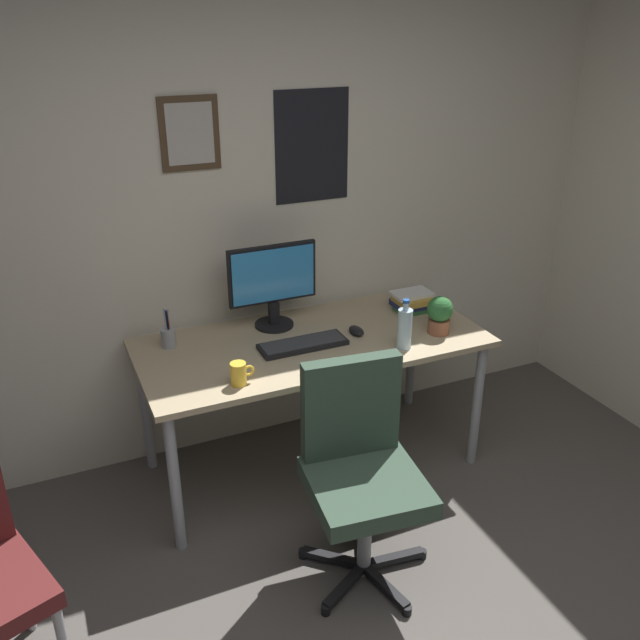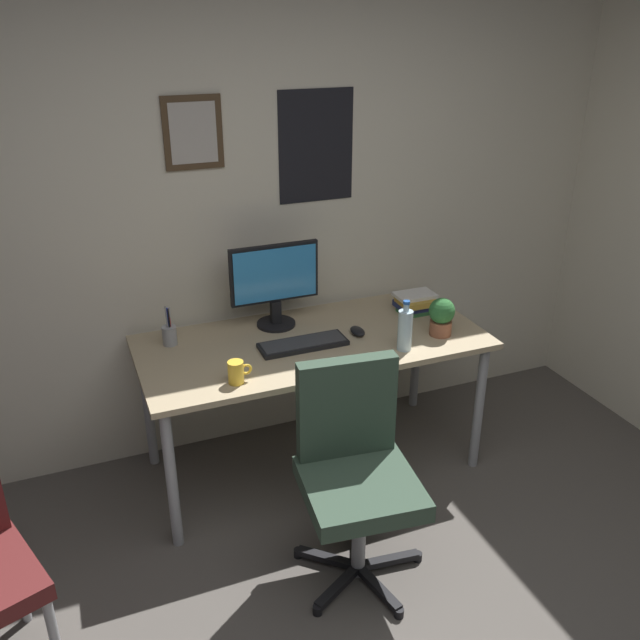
{
  "view_description": "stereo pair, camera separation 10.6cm",
  "coord_description": "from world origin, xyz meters",
  "px_view_note": "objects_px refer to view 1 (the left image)",
  "views": [
    {
      "loc": [
        -0.96,
        -1.09,
        2.24
      ],
      "look_at": [
        0.22,
        1.58,
        0.9
      ],
      "focal_mm": 38.12,
      "sensor_mm": 36.0,
      "label": 1
    },
    {
      "loc": [
        -0.87,
        -1.13,
        2.24
      ],
      "look_at": [
        0.22,
        1.58,
        0.9
      ],
      "focal_mm": 38.12,
      "sensor_mm": 36.0,
      "label": 2
    }
  ],
  "objects_px": {
    "potted_plant": "(440,314)",
    "book_stack_left": "(412,302)",
    "keyboard": "(303,344)",
    "computer_mouse": "(356,331)",
    "office_chair": "(360,462)",
    "pen_cup": "(168,337)",
    "water_bottle": "(405,328)",
    "monitor": "(273,282)",
    "coffee_mug_near": "(239,374)"
  },
  "relations": [
    {
      "from": "monitor",
      "to": "book_stack_left",
      "type": "relative_size",
      "value": 2.08
    },
    {
      "from": "coffee_mug_near",
      "to": "book_stack_left",
      "type": "bearing_deg",
      "value": 18.96
    },
    {
      "from": "coffee_mug_near",
      "to": "potted_plant",
      "type": "height_order",
      "value": "potted_plant"
    },
    {
      "from": "water_bottle",
      "to": "potted_plant",
      "type": "xyz_separation_m",
      "value": [
        0.25,
        0.08,
        -0.0
      ]
    },
    {
      "from": "water_bottle",
      "to": "pen_cup",
      "type": "distance_m",
      "value": 1.14
    },
    {
      "from": "water_bottle",
      "to": "potted_plant",
      "type": "distance_m",
      "value": 0.26
    },
    {
      "from": "keyboard",
      "to": "potted_plant",
      "type": "bearing_deg",
      "value": -11.04
    },
    {
      "from": "office_chair",
      "to": "book_stack_left",
      "type": "relative_size",
      "value": 4.3
    },
    {
      "from": "pen_cup",
      "to": "book_stack_left",
      "type": "distance_m",
      "value": 1.3
    },
    {
      "from": "office_chair",
      "to": "coffee_mug_near",
      "type": "height_order",
      "value": "office_chair"
    },
    {
      "from": "potted_plant",
      "to": "book_stack_left",
      "type": "height_order",
      "value": "potted_plant"
    },
    {
      "from": "keyboard",
      "to": "book_stack_left",
      "type": "bearing_deg",
      "value": 12.41
    },
    {
      "from": "computer_mouse",
      "to": "book_stack_left",
      "type": "xyz_separation_m",
      "value": [
        0.4,
        0.13,
        0.04
      ]
    },
    {
      "from": "potted_plant",
      "to": "computer_mouse",
      "type": "bearing_deg",
      "value": 158.22
    },
    {
      "from": "computer_mouse",
      "to": "coffee_mug_near",
      "type": "height_order",
      "value": "coffee_mug_near"
    },
    {
      "from": "keyboard",
      "to": "computer_mouse",
      "type": "distance_m",
      "value": 0.3
    },
    {
      "from": "monitor",
      "to": "pen_cup",
      "type": "bearing_deg",
      "value": -177.84
    },
    {
      "from": "monitor",
      "to": "coffee_mug_near",
      "type": "distance_m",
      "value": 0.64
    },
    {
      "from": "keyboard",
      "to": "potted_plant",
      "type": "distance_m",
      "value": 0.7
    },
    {
      "from": "office_chair",
      "to": "computer_mouse",
      "type": "xyz_separation_m",
      "value": [
        0.33,
        0.7,
        0.24
      ]
    },
    {
      "from": "coffee_mug_near",
      "to": "keyboard",
      "type": "bearing_deg",
      "value": 29.46
    },
    {
      "from": "office_chair",
      "to": "computer_mouse",
      "type": "bearing_deg",
      "value": 64.79
    },
    {
      "from": "office_chair",
      "to": "keyboard",
      "type": "xyz_separation_m",
      "value": [
        0.03,
        0.68,
        0.23
      ]
    },
    {
      "from": "monitor",
      "to": "potted_plant",
      "type": "distance_m",
      "value": 0.85
    },
    {
      "from": "coffee_mug_near",
      "to": "computer_mouse",
      "type": "bearing_deg",
      "value": 19.27
    },
    {
      "from": "office_chair",
      "to": "potted_plant",
      "type": "bearing_deg",
      "value": 37.25
    },
    {
      "from": "office_chair",
      "to": "keyboard",
      "type": "bearing_deg",
      "value": 87.62
    },
    {
      "from": "keyboard",
      "to": "coffee_mug_near",
      "type": "bearing_deg",
      "value": -150.54
    },
    {
      "from": "water_bottle",
      "to": "office_chair",
      "type": "bearing_deg",
      "value": -135.1
    },
    {
      "from": "keyboard",
      "to": "book_stack_left",
      "type": "distance_m",
      "value": 0.72
    },
    {
      "from": "office_chair",
      "to": "keyboard",
      "type": "distance_m",
      "value": 0.72
    },
    {
      "from": "potted_plant",
      "to": "book_stack_left",
      "type": "bearing_deg",
      "value": 86.41
    },
    {
      "from": "coffee_mug_near",
      "to": "book_stack_left",
      "type": "relative_size",
      "value": 0.49
    },
    {
      "from": "keyboard",
      "to": "computer_mouse",
      "type": "height_order",
      "value": "computer_mouse"
    },
    {
      "from": "monitor",
      "to": "book_stack_left",
      "type": "xyz_separation_m",
      "value": [
        0.75,
        -0.13,
        -0.18
      ]
    },
    {
      "from": "keyboard",
      "to": "computer_mouse",
      "type": "xyz_separation_m",
      "value": [
        0.3,
        0.02,
        0.01
      ]
    },
    {
      "from": "office_chair",
      "to": "potted_plant",
      "type": "distance_m",
      "value": 0.95
    },
    {
      "from": "monitor",
      "to": "pen_cup",
      "type": "xyz_separation_m",
      "value": [
        -0.55,
        -0.02,
        -0.19
      ]
    },
    {
      "from": "office_chair",
      "to": "keyboard",
      "type": "relative_size",
      "value": 2.21
    },
    {
      "from": "keyboard",
      "to": "pen_cup",
      "type": "bearing_deg",
      "value": 156.26
    },
    {
      "from": "office_chair",
      "to": "potted_plant",
      "type": "xyz_separation_m",
      "value": [
        0.71,
        0.54,
        0.32
      ]
    },
    {
      "from": "coffee_mug_near",
      "to": "book_stack_left",
      "type": "height_order",
      "value": "book_stack_left"
    },
    {
      "from": "office_chair",
      "to": "coffee_mug_near",
      "type": "xyz_separation_m",
      "value": [
        -0.36,
        0.45,
        0.27
      ]
    },
    {
      "from": "water_bottle",
      "to": "monitor",
      "type": "bearing_deg",
      "value": 134.57
    },
    {
      "from": "office_chair",
      "to": "water_bottle",
      "type": "height_order",
      "value": "water_bottle"
    },
    {
      "from": "monitor",
      "to": "water_bottle",
      "type": "xyz_separation_m",
      "value": [
        0.48,
        -0.49,
        -0.13
      ]
    },
    {
      "from": "computer_mouse",
      "to": "monitor",
      "type": "bearing_deg",
      "value": 142.75
    },
    {
      "from": "water_bottle",
      "to": "book_stack_left",
      "type": "distance_m",
      "value": 0.45
    },
    {
      "from": "computer_mouse",
      "to": "pen_cup",
      "type": "distance_m",
      "value": 0.93
    },
    {
      "from": "computer_mouse",
      "to": "keyboard",
      "type": "bearing_deg",
      "value": -176.12
    }
  ]
}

